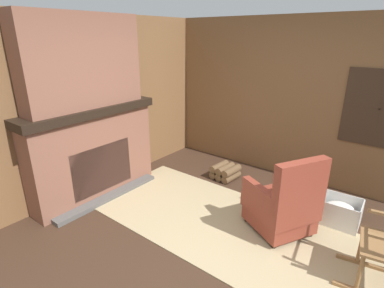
# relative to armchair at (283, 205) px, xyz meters

# --- Properties ---
(ground_plane) EXTENTS (14.00, 14.00, 0.00)m
(ground_plane) POSITION_rel_armchair_xyz_m (-0.37, -0.79, -0.36)
(ground_plane) COLOR #3D281C
(wood_panel_wall_left) EXTENTS (0.06, 5.25, 2.51)m
(wood_panel_wall_left) POSITION_rel_armchair_xyz_m (-2.73, -0.79, 0.90)
(wood_panel_wall_left) COLOR brown
(wood_panel_wall_left) RESTS_ON ground
(wood_panel_wall_back) EXTENTS (5.25, 0.09, 2.51)m
(wood_panel_wall_back) POSITION_rel_armchair_xyz_m (-0.33, 1.57, 0.90)
(wood_panel_wall_back) COLOR brown
(wood_panel_wall_back) RESTS_ON ground
(fireplace_hearth) EXTENTS (0.59, 1.94, 1.31)m
(fireplace_hearth) POSITION_rel_armchair_xyz_m (-2.49, -0.79, 0.29)
(fireplace_hearth) COLOR brown
(fireplace_hearth) RESTS_ON ground
(chimney_breast) EXTENTS (0.33, 1.62, 1.18)m
(chimney_breast) POSITION_rel_armchair_xyz_m (-2.51, -0.79, 1.54)
(chimney_breast) COLOR brown
(chimney_breast) RESTS_ON fireplace_hearth
(area_rug) EXTENTS (3.73, 1.61, 0.01)m
(area_rug) POSITION_rel_armchair_xyz_m (-0.54, -0.29, -0.35)
(area_rug) COLOR tan
(area_rug) RESTS_ON ground
(armchair) EXTENTS (0.91, 0.90, 1.01)m
(armchair) POSITION_rel_armchair_xyz_m (0.00, 0.00, 0.00)
(armchair) COLOR brown
(armchair) RESTS_ON ground
(firewood_stack) EXTENTS (0.41, 0.41, 0.23)m
(firewood_stack) POSITION_rel_armchair_xyz_m (-1.28, 0.80, -0.24)
(firewood_stack) COLOR brown
(firewood_stack) RESTS_ON ground
(laundry_basket) EXTENTS (0.48, 0.38, 0.34)m
(laundry_basket) POSITION_rel_armchair_xyz_m (0.51, 0.60, -0.19)
(laundry_basket) COLOR white
(laundry_basket) RESTS_ON ground
(oil_lamp_vase) EXTENTS (0.11, 0.11, 0.23)m
(oil_lamp_vase) POSITION_rel_armchair_xyz_m (-2.54, -1.13, 1.03)
(oil_lamp_vase) COLOR #B24C42
(oil_lamp_vase) RESTS_ON fireplace_hearth
(storage_case) EXTENTS (0.17, 0.25, 0.12)m
(storage_case) POSITION_rel_armchair_xyz_m (-2.54, -0.09, 1.01)
(storage_case) COLOR brown
(storage_case) RESTS_ON fireplace_hearth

